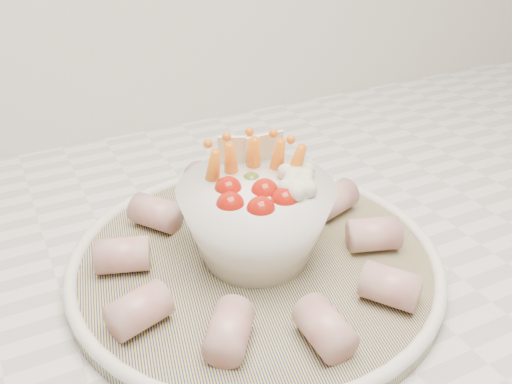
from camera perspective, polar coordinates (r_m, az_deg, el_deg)
name	(u,v)px	position (r m, az deg, el deg)	size (l,w,h in m)	color
serving_platter	(255,261)	(0.54, -0.06, -6.96)	(0.41, 0.41, 0.02)	navy
veggie_bowl	(257,217)	(0.52, 0.08, -2.55)	(0.14, 0.14, 0.11)	white
cured_meat_rolls	(255,244)	(0.53, -0.14, -5.26)	(0.29, 0.30, 0.03)	#AA4D4E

